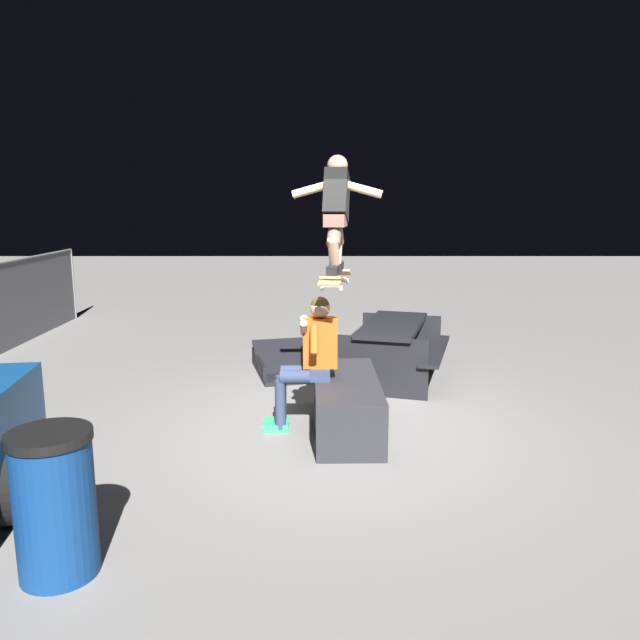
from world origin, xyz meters
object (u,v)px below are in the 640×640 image
object	(u,v)px
skater_airborne	(336,208)
picnic_table_back	(392,342)
ledge_box_main	(347,404)
person_sitting_on_ledge	(309,355)
trash_bin	(55,503)
kicker_ramp	(293,367)
skateboard	(335,280)

from	to	relation	value
skater_airborne	picnic_table_back	bearing A→B (deg)	-24.09
ledge_box_main	person_sitting_on_ledge	size ratio (longest dim) A/B	1.22
ledge_box_main	trash_bin	xyz separation A→B (m)	(-2.46, 1.90, 0.20)
skater_airborne	kicker_ramp	xyz separation A→B (m)	(2.08, 0.53, -2.16)
person_sitting_on_ledge	trash_bin	size ratio (longest dim) A/B	1.46
person_sitting_on_ledge	skater_airborne	bearing A→B (deg)	-83.27
person_sitting_on_ledge	picnic_table_back	bearing A→B (deg)	-30.49
kicker_ramp	picnic_table_back	world-z (taller)	picnic_table_back
trash_bin	kicker_ramp	bearing A→B (deg)	-15.23
person_sitting_on_ledge	skateboard	distance (m)	0.81
kicker_ramp	picnic_table_back	size ratio (longest dim) A/B	0.71
skater_airborne	skateboard	bearing A→B (deg)	171.71
person_sitting_on_ledge	picnic_table_back	xyz separation A→B (m)	(1.79, -1.05, -0.27)
person_sitting_on_ledge	trash_bin	distance (m)	2.94
skater_airborne	trash_bin	bearing A→B (deg)	144.77
kicker_ramp	person_sitting_on_ledge	bearing A→B (deg)	-172.89
skateboard	person_sitting_on_ledge	bearing A→B (deg)	84.59
skateboard	kicker_ramp	xyz separation A→B (m)	(2.14, 0.52, -1.47)
trash_bin	person_sitting_on_ledge	bearing A→B (deg)	-31.31
ledge_box_main	trash_bin	size ratio (longest dim) A/B	1.78
kicker_ramp	trash_bin	distance (m)	4.79
picnic_table_back	skater_airborne	bearing A→B (deg)	155.91
skateboard	skater_airborne	bearing A→B (deg)	-8.29
ledge_box_main	kicker_ramp	world-z (taller)	ledge_box_main
skater_airborne	picnic_table_back	xyz separation A→B (m)	(1.75, -0.78, -1.73)
skateboard	skater_airborne	size ratio (longest dim) A/B	0.93
person_sitting_on_ledge	picnic_table_back	distance (m)	2.09
skateboard	kicker_ramp	world-z (taller)	skateboard
ledge_box_main	person_sitting_on_ledge	bearing A→B (deg)	85.04
kicker_ramp	picnic_table_back	distance (m)	1.42
picnic_table_back	skateboard	bearing A→B (deg)	156.36
picnic_table_back	trash_bin	world-z (taller)	trash_bin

